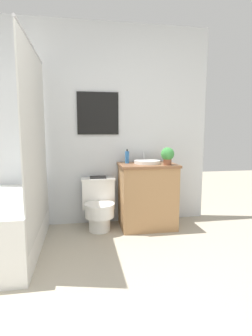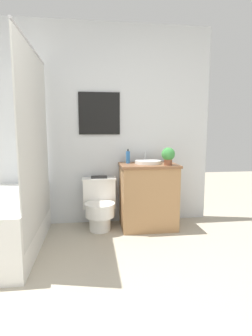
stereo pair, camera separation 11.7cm
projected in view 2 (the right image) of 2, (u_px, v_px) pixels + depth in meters
wall_back at (89, 126)px, 3.30m from camera, size 3.13×0.07×2.50m
shower_area at (12, 218)px, 2.63m from camera, size 0.57×1.40×1.98m
toilet at (100, 205)px, 3.19m from camera, size 0.42×0.48×0.61m
vanity at (148, 196)px, 3.23m from camera, size 0.69×0.50×0.80m
sink at (148, 162)px, 3.19m from camera, size 0.32×0.35×0.13m
soap_bottle at (128, 157)px, 3.22m from camera, size 0.05×0.05×0.17m
potted_plant at (168, 155)px, 3.05m from camera, size 0.16×0.16×0.21m
book_on_tank at (99, 177)px, 3.26m from camera, size 0.20×0.10×0.02m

